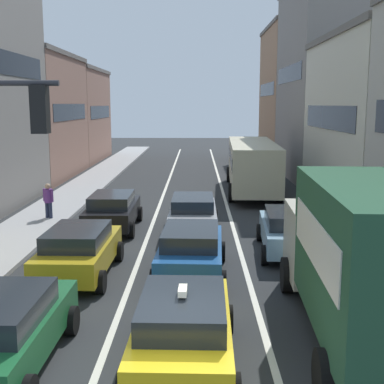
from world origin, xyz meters
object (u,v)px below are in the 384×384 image
sedan_left_lane_third (113,210)px  sedan_right_lane_behind_truck (290,230)px  hatchback_centre_lane_third (193,213)px  wagon_left_lane_second (79,250)px  bus_mid_queue_primary (252,162)px  removalist_box_truck (365,254)px  taxi_centre_lane_front (183,328)px  sedan_centre_lane_second (191,250)px  sedan_left_lane_front (3,329)px  pedestrian_near_kerb (48,200)px

sedan_left_lane_third → sedan_right_lane_behind_truck: same height
hatchback_centre_lane_third → sedan_left_lane_third: same height
wagon_left_lane_second → bus_mid_queue_primary: bearing=-23.2°
wagon_left_lane_second → sedan_right_lane_behind_truck: size_ratio=0.98×
removalist_box_truck → taxi_centre_lane_front: removalist_box_truck is taller
sedan_centre_lane_second → removalist_box_truck: bearing=-137.4°
taxi_centre_lane_front → sedan_left_lane_front: bearing=93.1°
sedan_left_lane_front → sedan_centre_lane_second: same height
taxi_centre_lane_front → sedan_right_lane_behind_truck: size_ratio=0.98×
sedan_centre_lane_second → hatchback_centre_lane_third: same height
removalist_box_truck → taxi_centre_lane_front: size_ratio=1.80×
removalist_box_truck → pedestrian_near_kerb: removalist_box_truck is taller
sedan_right_lane_behind_truck → sedan_centre_lane_second: bearing=129.5°
taxi_centre_lane_front → hatchback_centre_lane_third: 10.53m
sedan_left_lane_front → pedestrian_near_kerb: size_ratio=2.60×
wagon_left_lane_second → sedan_left_lane_third: 5.79m
bus_mid_queue_primary → pedestrian_near_kerb: size_ratio=6.39×
sedan_centre_lane_second → bus_mid_queue_primary: (3.35, 14.75, 0.96)m
sedan_left_lane_front → sedan_right_lane_behind_truck: (6.87, 7.90, 0.00)m
sedan_right_lane_behind_truck → removalist_box_truck: bearing=-173.5°
sedan_centre_lane_second → sedan_right_lane_behind_truck: bearing=-51.7°
sedan_left_lane_front → sedan_centre_lane_second: (3.53, 5.49, 0.00)m
sedan_centre_lane_second → wagon_left_lane_second: (-3.31, -0.07, 0.00)m
sedan_left_lane_third → pedestrian_near_kerb: size_ratio=2.60×
removalist_box_truck → sedan_right_lane_behind_truck: (-0.33, 6.75, -1.18)m
sedan_left_lane_third → sedan_right_lane_behind_truck: (6.60, -3.31, 0.00)m
sedan_left_lane_front → sedan_right_lane_behind_truck: bearing=-40.3°
sedan_left_lane_third → bus_mid_queue_primary: size_ratio=0.41×
wagon_left_lane_second → bus_mid_queue_primary: size_ratio=0.41×
sedan_left_lane_third → pedestrian_near_kerb: bearing=64.2°
bus_mid_queue_primary → sedan_right_lane_behind_truck: bearing=-177.5°
sedan_right_lane_behind_truck → bus_mid_queue_primary: 12.38m
taxi_centre_lane_front → wagon_left_lane_second: bearing=32.5°
removalist_box_truck → sedan_left_lane_third: (-6.93, 10.06, -1.18)m
sedan_centre_lane_second → sedan_right_lane_behind_truck: 4.12m
wagon_left_lane_second → sedan_left_lane_third: same height
removalist_box_truck → sedan_centre_lane_second: size_ratio=1.79×
hatchback_centre_lane_third → pedestrian_near_kerb: bearing=72.5°
wagon_left_lane_second → sedan_right_lane_behind_truck: bearing=-68.6°
removalist_box_truck → sedan_right_lane_behind_truck: removalist_box_truck is taller
removalist_box_truck → sedan_right_lane_behind_truck: 6.86m
sedan_centre_lane_second → hatchback_centre_lane_third: (0.01, 5.15, 0.00)m
sedan_right_lane_behind_truck → pedestrian_near_kerb: 10.74m
taxi_centre_lane_front → pedestrian_near_kerb: (-6.20, 12.54, 0.15)m
removalist_box_truck → wagon_left_lane_second: bearing=61.5°
bus_mid_queue_primary → hatchback_centre_lane_third: bearing=163.4°
sedan_centre_lane_second → wagon_left_lane_second: bearing=93.7°
sedan_left_lane_third → bus_mid_queue_primary: (6.61, 9.03, 0.96)m
wagon_left_lane_second → bus_mid_queue_primary: bus_mid_queue_primary is taller
sedan_right_lane_behind_truck → sedan_left_lane_front: bearing=142.7°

